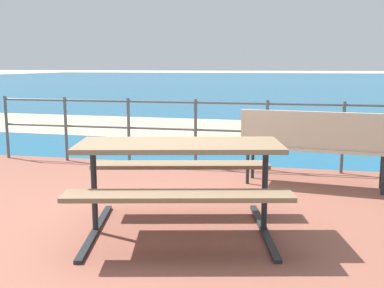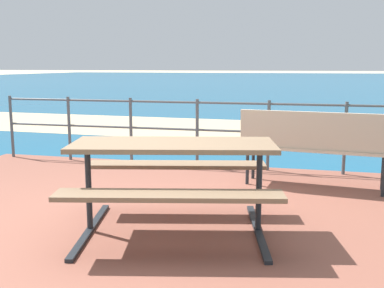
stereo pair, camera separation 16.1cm
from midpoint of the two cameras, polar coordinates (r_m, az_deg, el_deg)
ground_plane at (r=4.26m, az=-5.84°, el=-10.48°), size 240.00×240.00×0.00m
patio_paving at (r=4.25m, az=-5.85°, el=-10.10°), size 6.40×5.20×0.06m
sea_water at (r=43.81m, az=12.14°, el=7.63°), size 90.00×90.00×0.01m
beach_strip at (r=10.66m, az=6.34°, el=1.80°), size 54.11×6.02×0.01m
picnic_table at (r=3.84m, az=-1.14°, el=-2.53°), size 1.93×1.64×0.78m
park_bench at (r=5.43m, az=15.75°, el=0.28°), size 1.71×0.61×0.90m
railing_fence at (r=6.39m, az=1.37°, el=2.38°), size 5.94×0.04×0.95m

